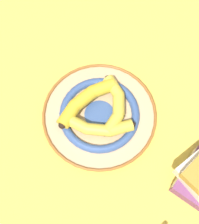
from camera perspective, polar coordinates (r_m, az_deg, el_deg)
ground_plane at (r=0.85m, az=-0.94°, el=-2.14°), size 2.80×2.80×0.00m
decorative_bowl at (r=0.85m, az=0.00°, el=-0.52°), size 0.31×0.31×0.03m
banana_a at (r=0.83m, az=-2.44°, el=2.30°), size 0.12×0.19×0.04m
banana_b at (r=0.80m, az=-0.39°, el=-2.78°), size 0.09×0.19×0.03m
banana_c at (r=0.82m, az=2.89°, el=1.13°), size 0.18×0.09×0.03m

